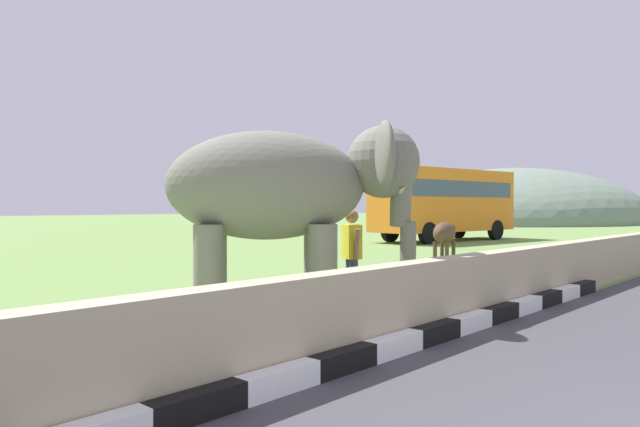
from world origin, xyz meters
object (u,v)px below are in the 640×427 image
object	(u,v)px
cow_near	(445,234)
bus_orange	(444,199)
person_handler	(352,252)
elephant	(289,189)

from	to	relation	value
cow_near	bus_orange	bearing A→B (deg)	30.48
bus_orange	cow_near	xyz separation A→B (m)	(-9.67, -5.69, -1.21)
person_handler	bus_orange	bearing A→B (deg)	25.90
elephant	person_handler	size ratio (longest dim) A/B	2.35
bus_orange	person_handler	bearing A→B (deg)	-154.10
elephant	bus_orange	xyz separation A→B (m)	(18.94, 8.35, 0.10)
person_handler	bus_orange	distance (m)	19.66
elephant	person_handler	bearing A→B (deg)	-10.02
person_handler	bus_orange	size ratio (longest dim) A/B	0.19
elephant	cow_near	world-z (taller)	elephant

